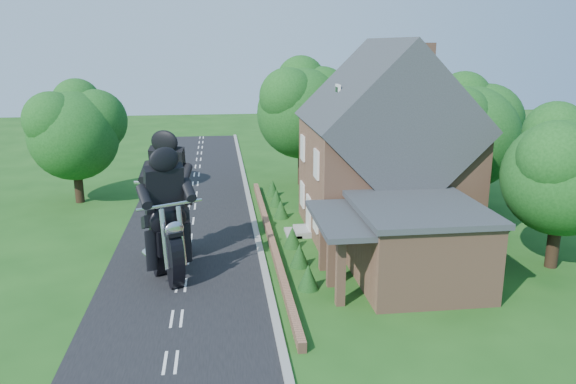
{
  "coord_description": "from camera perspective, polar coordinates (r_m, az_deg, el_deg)",
  "views": [
    {
      "loc": [
        1.74,
        -22.39,
        9.95
      ],
      "look_at": [
        5.13,
        4.37,
        2.8
      ],
      "focal_mm": 35.0,
      "sensor_mm": 36.0,
      "label": 1
    }
  ],
  "objects": [
    {
      "name": "ground",
      "position": [
        24.57,
        -10.79,
        -9.33
      ],
      "size": [
        120.0,
        120.0,
        0.0
      ],
      "primitive_type": "plane",
      "color": "#194814",
      "rests_on": "ground"
    },
    {
      "name": "motorcycle_lead",
      "position": [
        24.7,
        -12.06,
        -7.03
      ],
      "size": [
        1.28,
        1.92,
        1.77
      ],
      "primitive_type": null,
      "rotation": [
        0.0,
        0.0,
        3.6
      ],
      "color": "black",
      "rests_on": "ground"
    },
    {
      "name": "kerb",
      "position": [
        24.55,
        -2.17,
        -8.92
      ],
      "size": [
        0.3,
        80.0,
        0.12
      ],
      "primitive_type": "cube",
      "color": "gray",
      "rests_on": "ground"
    },
    {
      "name": "house",
      "position": [
        30.24,
        9.77,
        3.94
      ],
      "size": [
        9.54,
        8.64,
        10.24
      ],
      "color": "#97674D",
      "rests_on": "ground"
    },
    {
      "name": "tree_annex_side",
      "position": [
        27.76,
        26.66,
        2.33
      ],
      "size": [
        5.64,
        5.2,
        7.48
      ],
      "color": "black",
      "rests_on": "ground"
    },
    {
      "name": "shrub_a",
      "position": [
        23.64,
        2.07,
        -8.6
      ],
      "size": [
        0.9,
        0.9,
        1.1
      ],
      "primitive_type": "cone",
      "color": "#123912",
      "rests_on": "ground"
    },
    {
      "name": "tree_behind_left",
      "position": [
        40.26,
        2.03,
        8.82
      ],
      "size": [
        6.94,
        6.4,
        9.16
      ],
      "color": "black",
      "rests_on": "ground"
    },
    {
      "name": "tree_house_right",
      "position": [
        34.74,
        18.4,
        6.21
      ],
      "size": [
        6.51,
        6.0,
        8.4
      ],
      "color": "black",
      "rests_on": "ground"
    },
    {
      "name": "shrub_b",
      "position": [
        25.92,
        1.18,
        -6.42
      ],
      "size": [
        0.9,
        0.9,
        1.1
      ],
      "primitive_type": "cone",
      "color": "#123912",
      "rests_on": "ground"
    },
    {
      "name": "tree_far_road",
      "position": [
        37.85,
        -20.4,
        6.16
      ],
      "size": [
        6.08,
        5.6,
        7.84
      ],
      "color": "black",
      "rests_on": "ground"
    },
    {
      "name": "shrub_d",
      "position": [
        32.96,
        -0.71,
        -1.73
      ],
      "size": [
        0.9,
        0.9,
        1.1
      ],
      "primitive_type": "cone",
      "color": "#123912",
      "rests_on": "ground"
    },
    {
      "name": "shrub_c",
      "position": [
        28.24,
        0.44,
        -4.6
      ],
      "size": [
        0.9,
        0.9,
        1.1
      ],
      "primitive_type": "cone",
      "color": "#123912",
      "rests_on": "ground"
    },
    {
      "name": "shrub_f",
      "position": [
        37.76,
        -1.58,
        0.42
      ],
      "size": [
        0.9,
        0.9,
        1.1
      ],
      "primitive_type": "cone",
      "color": "#123912",
      "rests_on": "ground"
    },
    {
      "name": "garden_wall",
      "position": [
        29.19,
        -1.77,
        -4.68
      ],
      "size": [
        0.3,
        22.0,
        0.4
      ],
      "primitive_type": "cube",
      "color": "#97674D",
      "rests_on": "ground"
    },
    {
      "name": "annex",
      "position": [
        24.48,
        12.68,
        -5.07
      ],
      "size": [
        7.05,
        5.94,
        3.44
      ],
      "color": "#97674D",
      "rests_on": "ground"
    },
    {
      "name": "motorcycle_follow",
      "position": [
        27.4,
        -11.69,
        -4.71
      ],
      "size": [
        1.24,
        2.03,
        1.85
      ],
      "primitive_type": null,
      "rotation": [
        0.0,
        0.0,
        2.74
      ],
      "color": "black",
      "rests_on": "ground"
    },
    {
      "name": "tree_behind_house",
      "position": [
        40.66,
        10.78,
        9.34
      ],
      "size": [
        7.81,
        7.2,
        10.08
      ],
      "color": "black",
      "rests_on": "ground"
    },
    {
      "name": "shrub_e",
      "position": [
        35.35,
        -1.17,
        -0.58
      ],
      "size": [
        0.9,
        0.9,
        1.1
      ],
      "primitive_type": "cone",
      "color": "#123912",
      "rests_on": "ground"
    },
    {
      "name": "road",
      "position": [
        24.56,
        -10.79,
        -9.31
      ],
      "size": [
        7.0,
        80.0,
        0.02
      ],
      "primitive_type": "cube",
      "color": "black",
      "rests_on": "ground"
    }
  ]
}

